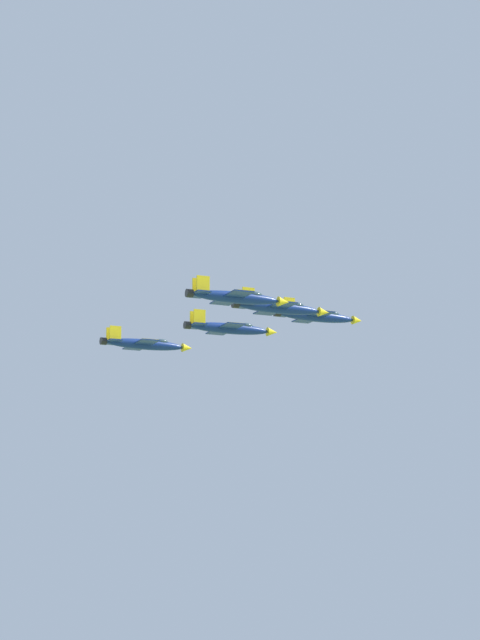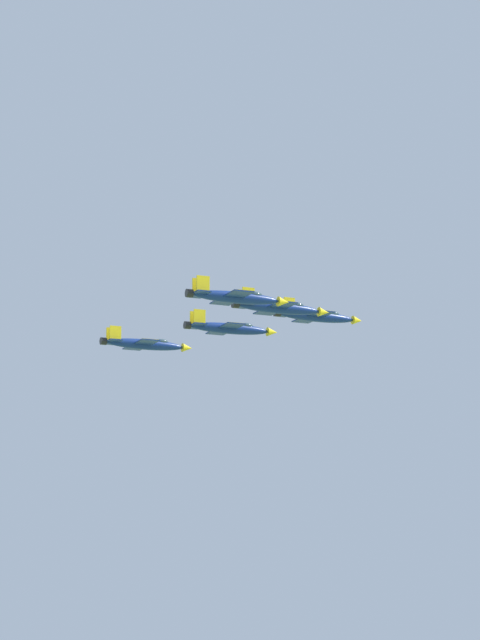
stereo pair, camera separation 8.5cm
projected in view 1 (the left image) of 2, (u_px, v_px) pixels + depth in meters
The scene contains 5 objects.
jet_lead at pixel (317, 316), 244.22m from camera, with size 17.47×11.55×3.87m.
jet_left_wingman at pixel (229, 328), 248.77m from camera, with size 18.29×12.01×4.01m.
jet_right_wingman at pixel (279, 308), 228.82m from camera, with size 17.79×11.71×3.91m.
jet_left_outer at pixel (145, 344), 253.15m from camera, with size 17.92×11.85×3.97m.
jet_right_outer at pixel (236, 297), 213.46m from camera, with size 17.44×11.45×3.83m.
Camera 1 is at (-11.91, -254.86, 68.22)m, focal length 73.62 mm.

